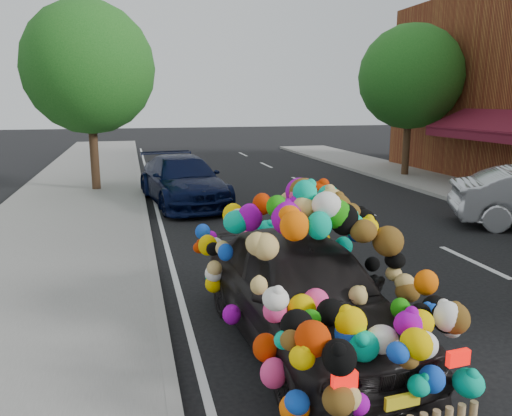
# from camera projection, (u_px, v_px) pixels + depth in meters

# --- Properties ---
(ground) EXTENTS (100.00, 100.00, 0.00)m
(ground) POSITION_uv_depth(u_px,v_px,m) (294.00, 278.00, 8.64)
(ground) COLOR black
(ground) RESTS_ON ground
(sidewalk) EXTENTS (4.00, 60.00, 0.12)m
(sidewalk) POSITION_uv_depth(u_px,v_px,m) (26.00, 298.00, 7.60)
(sidewalk) COLOR gray
(sidewalk) RESTS_ON ground
(kerb) EXTENTS (0.15, 60.00, 0.13)m
(kerb) POSITION_uv_depth(u_px,v_px,m) (156.00, 286.00, 8.07)
(kerb) COLOR gray
(kerb) RESTS_ON ground
(lane_markings) EXTENTS (6.00, 50.00, 0.01)m
(lane_markings) POSITION_uv_depth(u_px,v_px,m) (473.00, 262.00, 9.50)
(lane_markings) COLOR silver
(lane_markings) RESTS_ON ground
(tree_near_sidewalk) EXTENTS (4.20, 4.20, 6.13)m
(tree_near_sidewalk) POSITION_uv_depth(u_px,v_px,m) (88.00, 68.00, 15.89)
(tree_near_sidewalk) COLOR #332114
(tree_near_sidewalk) RESTS_ON ground
(tree_far_b) EXTENTS (4.00, 4.00, 5.90)m
(tree_far_b) POSITION_uv_depth(u_px,v_px,m) (411.00, 77.00, 19.21)
(tree_far_b) COLOR #332114
(tree_far_b) RESTS_ON ground
(plush_art_car) EXTENTS (2.37, 4.48, 2.06)m
(plush_art_car) POSITION_uv_depth(u_px,v_px,m) (304.00, 264.00, 6.11)
(plush_art_car) COLOR black
(plush_art_car) RESTS_ON ground
(navy_sedan) EXTENTS (2.63, 5.06, 1.40)m
(navy_sedan) POSITION_uv_depth(u_px,v_px,m) (183.00, 180.00, 14.73)
(navy_sedan) COLOR black
(navy_sedan) RESTS_ON ground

